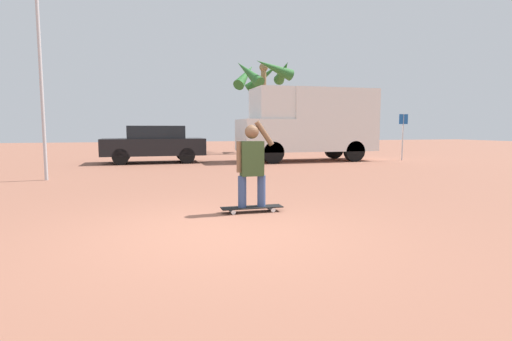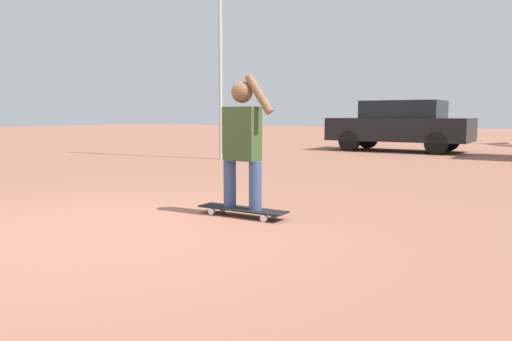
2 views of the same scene
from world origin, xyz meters
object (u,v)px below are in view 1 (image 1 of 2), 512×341
object	(u,v)px
camper_van	(310,122)
flagpole	(41,29)
palm_tree_near_van	(263,76)
skateboard	(252,208)
person_skateboarder	(252,161)
street_sign	(403,130)
parked_car_black	(154,143)

from	to	relation	value
camper_van	flagpole	bearing A→B (deg)	-155.35
camper_van	palm_tree_near_van	bearing A→B (deg)	91.26
camper_van	palm_tree_near_van	size ratio (longest dim) A/B	1.06
skateboard	person_skateboarder	xyz separation A→B (m)	(-0.00, -0.00, 0.79)
skateboard	flagpole	bearing A→B (deg)	127.52
camper_van	flagpole	xyz separation A→B (m)	(-9.58, -4.40, 2.35)
skateboard	person_skateboarder	bearing A→B (deg)	-180.00
skateboard	palm_tree_near_van	size ratio (longest dim) A/B	0.19
person_skateboarder	palm_tree_near_van	xyz separation A→B (m)	(5.12, 16.86, 3.68)
person_skateboarder	street_sign	size ratio (longest dim) A/B	0.71
person_skateboarder	street_sign	distance (m)	13.10
skateboard	camper_van	xyz separation A→B (m)	(5.27, 10.01, 1.64)
street_sign	flagpole	bearing A→B (deg)	-165.68
palm_tree_near_van	flagpole	distance (m)	14.69
flagpole	street_sign	size ratio (longest dim) A/B	3.48
person_skateboarder	flagpole	world-z (taller)	flagpole
camper_van	street_sign	xyz separation A→B (m)	(4.13, -0.90, -0.37)
person_skateboarder	flagpole	bearing A→B (deg)	127.51
person_skateboarder	parked_car_black	xyz separation A→B (m)	(-1.38, 10.79, -0.06)
palm_tree_near_van	street_sign	xyz separation A→B (m)	(4.28, -7.75, -3.20)
camper_van	street_sign	world-z (taller)	camper_van
parked_car_black	flagpole	xyz separation A→B (m)	(-2.93, -5.17, 3.26)
camper_van	parked_car_black	xyz separation A→B (m)	(-6.65, 0.78, -0.91)
person_skateboarder	parked_car_black	size ratio (longest dim) A/B	0.35
street_sign	camper_van	bearing A→B (deg)	167.74
camper_van	parked_car_black	size ratio (longest dim) A/B	1.44
palm_tree_near_van	camper_van	bearing A→B (deg)	-88.74
parked_car_black	flagpole	world-z (taller)	flagpole
flagpole	street_sign	world-z (taller)	flagpole
person_skateboarder	palm_tree_near_van	distance (m)	18.00
person_skateboarder	flagpole	size ratio (longest dim) A/B	0.20
person_skateboarder	parked_car_black	bearing A→B (deg)	97.28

